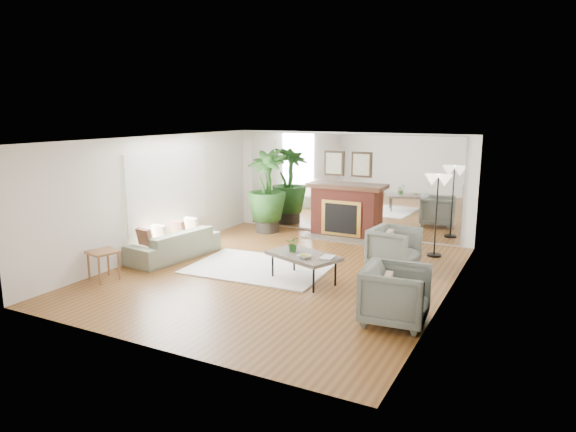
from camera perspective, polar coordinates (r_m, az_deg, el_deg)
The scene contains 18 objects.
ground at distance 9.72m, azimuth -0.85°, elevation -6.36°, with size 7.00×7.00×0.00m, color brown.
wall_left at distance 11.12m, azimuth -14.59°, elevation 2.18°, with size 0.02×7.00×2.50m, color silver.
wall_right at distance 8.45m, azimuth 17.31°, elevation -0.87°, with size 0.02×7.00×2.50m, color silver.
wall_back at distance 12.55m, azimuth 6.69°, elevation 3.52°, with size 6.00×0.02×2.50m, color silver.
mirror_panel at distance 12.54m, azimuth 6.65°, elevation 3.51°, with size 5.40×0.04×2.40m, color silver.
window_panel at distance 11.38m, azimuth -13.17°, elevation 2.97°, with size 0.04×2.40×1.50m, color #B2E09E.
fireplace at distance 12.44m, azimuth 6.24°, elevation 0.69°, with size 1.85×0.83×2.05m.
area_rug at distance 10.02m, azimuth -3.26°, elevation -5.75°, with size 2.61×1.86×0.03m, color white.
coffee_table at distance 9.12m, azimuth 1.72°, elevation -4.50°, with size 1.46×1.15×0.51m.
sofa at distance 10.89m, azimuth -12.56°, elevation -3.06°, with size 2.02×0.79×0.59m, color gray.
armchair_back at distance 10.20m, azimuth 11.72°, elevation -3.43°, with size 0.85×0.87×0.79m, color slate.
armchair_front at distance 7.57m, azimuth 11.87°, elevation -8.57°, with size 0.90×0.93×0.84m, color slate.
side_table at distance 9.80m, azimuth -19.86°, elevation -4.15°, with size 0.58×0.58×0.54m.
potted_ficus at distance 12.79m, azimuth -2.36°, elevation 3.06°, with size 1.00×1.00×2.06m.
floor_lamp at distance 10.96m, azimuth 16.32°, elevation 3.14°, with size 0.56×0.31×1.73m.
tabletop_plant at distance 9.23m, azimuth 0.58°, elevation -3.12°, with size 0.25×0.22×0.28m, color #2C6525.
fruit_bowl at distance 8.86m, azimuth 1.87°, elevation -4.51°, with size 0.23×0.23×0.06m, color olive.
book at distance 8.93m, azimuth 3.78°, elevation -4.52°, with size 0.21×0.29×0.02m, color olive.
Camera 1 is at (4.37, -8.15, 3.00)m, focal length 32.00 mm.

